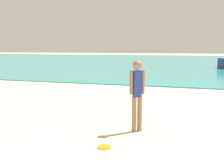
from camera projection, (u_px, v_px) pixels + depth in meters
name	position (u px, v px, depth m)	size (l,w,h in m)	color
water	(179.00, 60.00, 42.46)	(160.00, 60.00, 0.06)	teal
person_standing	(137.00, 91.00, 6.37)	(0.32, 0.28, 1.70)	#936B4C
frisbee	(104.00, 147.00, 5.43)	(0.27, 0.27, 0.03)	orange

